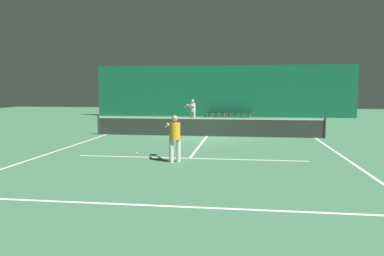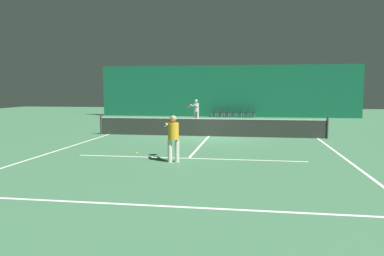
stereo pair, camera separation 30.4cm
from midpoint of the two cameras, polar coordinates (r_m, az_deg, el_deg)
ground_plane at (r=19.65m, az=1.86°, el=-1.26°), size 60.00×60.00×0.00m
backdrop_curtain at (r=33.56m, az=4.38°, el=5.61°), size 23.00×0.12×4.57m
court_line_baseline_far at (r=31.45m, az=4.11°, el=1.43°), size 11.00×0.10×0.00m
court_line_baseline_near at (r=8.14m, az=-7.05°, el=-11.64°), size 11.00×0.10×0.00m
court_line_service_far at (r=25.99m, az=3.32°, el=0.49°), size 8.25×0.10×0.00m
court_line_service_near at (r=13.37m, az=-0.99°, el=-4.64°), size 8.25×0.10×0.00m
court_line_sideline_left at (r=20.94m, az=-13.28°, el=-0.96°), size 0.10×23.80×0.00m
court_line_sideline_right at (r=19.86m, az=17.86°, el=-1.46°), size 0.10×23.80×0.00m
court_line_centre at (r=19.65m, az=1.86°, el=-1.25°), size 0.10×12.80×0.00m
tennis_net at (r=19.59m, az=1.87°, el=0.23°), size 12.00×0.10×1.07m
player_near at (r=12.62m, az=-3.37°, el=-1.05°), size 0.83×1.34×1.58m
player_far at (r=27.03m, az=-0.26°, el=2.85°), size 0.88×1.41×1.73m
courtside_chair_0 at (r=33.15m, az=2.56°, el=2.50°), size 0.44×0.44×0.84m
courtside_chair_1 at (r=33.10m, az=3.54°, el=2.49°), size 0.44×0.44×0.84m
courtside_chair_2 at (r=33.06m, az=4.51°, el=2.48°), size 0.44×0.44×0.84m
courtside_chair_3 at (r=33.04m, az=5.49°, el=2.47°), size 0.44×0.44×0.84m
courtside_chair_4 at (r=33.02m, az=6.47°, el=2.46°), size 0.44×0.44×0.84m
courtside_chair_5 at (r=33.01m, az=7.45°, el=2.45°), size 0.44×0.44×0.84m
courtside_chair_6 at (r=33.01m, az=8.43°, el=2.43°), size 0.44×0.44×0.84m
tennis_ball at (r=14.43m, az=-9.00°, el=-3.81°), size 0.07×0.07×0.07m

